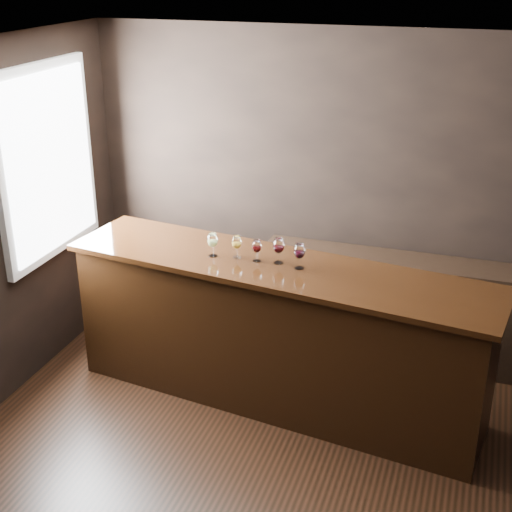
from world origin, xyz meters
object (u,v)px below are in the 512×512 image
(bar_counter, at_px, (277,336))
(glass_amber, at_px, (237,243))
(glass_red_b, at_px, (279,246))
(glass_red_c, at_px, (300,252))
(back_bar_shelf, at_px, (408,309))
(glass_red_a, at_px, (257,247))
(glass_white, at_px, (213,241))

(bar_counter, distance_m, glass_amber, 0.81)
(glass_red_b, distance_m, glass_red_c, 0.18)
(back_bar_shelf, height_order, glass_amber, glass_amber)
(back_bar_shelf, xyz_separation_m, glass_red_b, (-0.90, -0.95, 0.85))
(back_bar_shelf, xyz_separation_m, glass_red_c, (-0.73, -1.00, 0.85))
(glass_amber, distance_m, glass_red_a, 0.17)
(bar_counter, bearing_deg, glass_red_b, 105.59)
(bar_counter, relative_size, glass_white, 17.31)
(back_bar_shelf, relative_size, glass_white, 13.78)
(bar_counter, bearing_deg, back_bar_shelf, 55.59)
(back_bar_shelf, bearing_deg, glass_white, -145.25)
(glass_white, height_order, glass_red_c, glass_red_c)
(bar_counter, xyz_separation_m, glass_red_b, (-0.01, 0.04, 0.75))
(bar_counter, distance_m, glass_red_b, 0.75)
(bar_counter, height_order, glass_red_a, glass_red_a)
(bar_counter, relative_size, glass_red_b, 16.19)
(back_bar_shelf, xyz_separation_m, glass_red_a, (-1.07, -0.97, 0.83))
(glass_amber, height_order, glass_red_b, glass_red_b)
(back_bar_shelf, xyz_separation_m, glass_amber, (-1.24, -0.95, 0.84))
(bar_counter, xyz_separation_m, back_bar_shelf, (0.90, 0.99, -0.10))
(glass_amber, relative_size, glass_red_a, 1.04)
(glass_white, bearing_deg, glass_red_c, -1.18)
(back_bar_shelf, bearing_deg, glass_red_b, -133.42)
(glass_red_b, bearing_deg, back_bar_shelf, 46.58)
(bar_counter, bearing_deg, glass_red_a, -179.50)
(back_bar_shelf, relative_size, glass_red_b, 12.89)
(bar_counter, distance_m, glass_white, 0.91)
(glass_amber, height_order, glass_red_c, glass_red_c)
(glass_amber, height_order, glass_red_a, glass_amber)
(glass_white, relative_size, glass_red_b, 0.94)
(back_bar_shelf, height_order, glass_red_a, glass_red_a)
(bar_counter, relative_size, glass_amber, 18.21)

